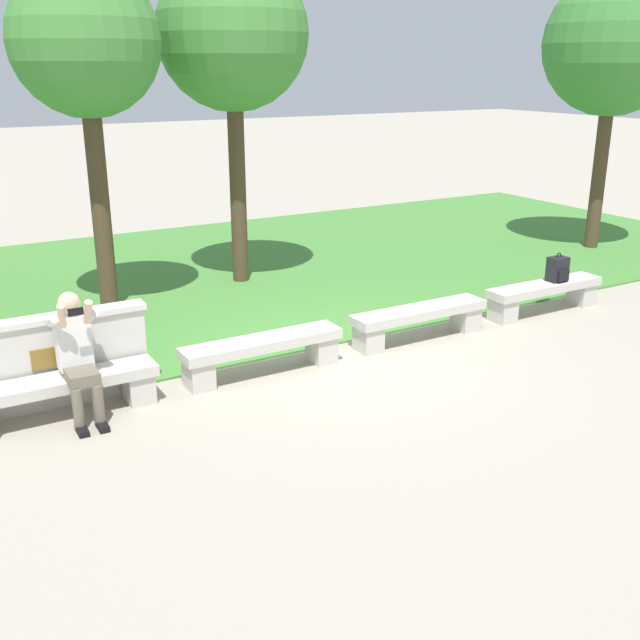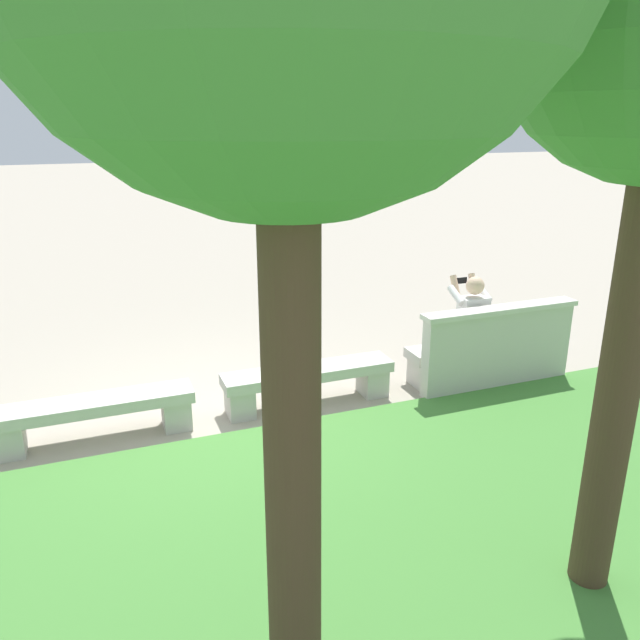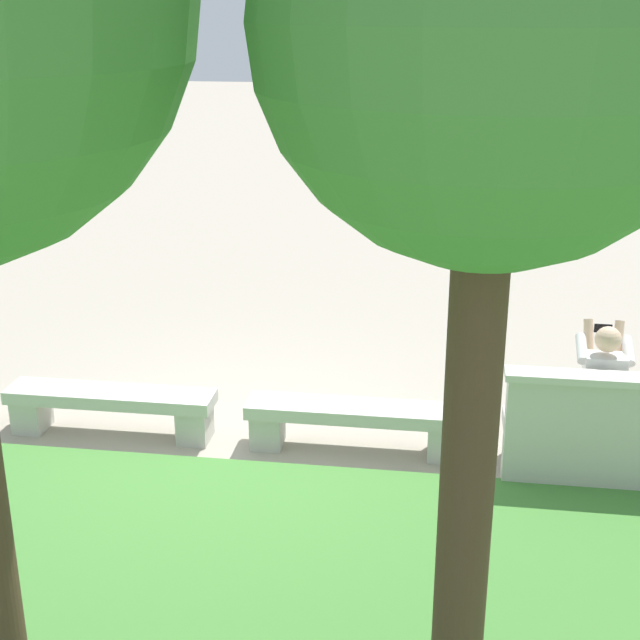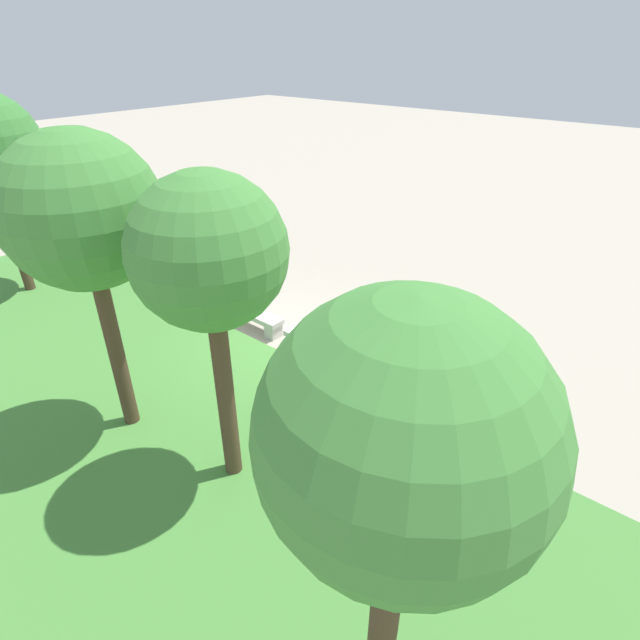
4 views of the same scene
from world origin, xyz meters
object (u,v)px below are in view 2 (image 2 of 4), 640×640
bench_near (309,380)px  bench_mid (95,413)px  bench_main (480,353)px  person_photographer (467,320)px

bench_near → bench_mid: bearing=0.0°
bench_main → person_photographer: person_photographer is taller
bench_main → person_photographer: 0.48m
bench_near → bench_mid: (2.29, 0.00, 0.00)m
bench_main → bench_mid: same height
bench_near → person_photographer: person_photographer is taller
bench_main → bench_near: 2.29m
bench_near → bench_mid: same height
bench_mid → person_photographer: (-4.40, -0.08, 0.44)m
bench_mid → bench_near: bearing=180.0°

